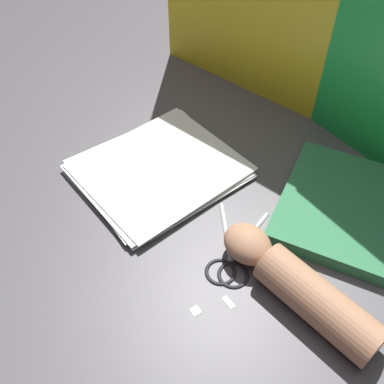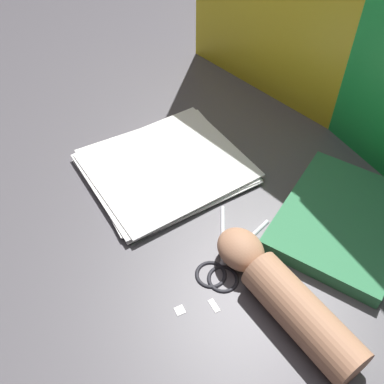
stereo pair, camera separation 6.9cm
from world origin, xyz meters
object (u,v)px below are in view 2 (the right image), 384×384
(paper_stack, at_px, (165,167))
(scissors, at_px, (223,262))
(book_closed, at_px, (343,220))
(hand_forearm, at_px, (286,297))

(paper_stack, xyz_separation_m, scissors, (0.25, -0.04, -0.00))
(paper_stack, height_order, scissors, paper_stack)
(book_closed, distance_m, hand_forearm, 0.22)
(book_closed, bearing_deg, paper_stack, -147.25)
(paper_stack, distance_m, hand_forearm, 0.38)
(scissors, xyz_separation_m, hand_forearm, (0.12, 0.03, 0.03))
(paper_stack, height_order, book_closed, book_closed)
(scissors, distance_m, hand_forearm, 0.13)
(paper_stack, bearing_deg, hand_forearm, -1.25)
(book_closed, height_order, hand_forearm, hand_forearm)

